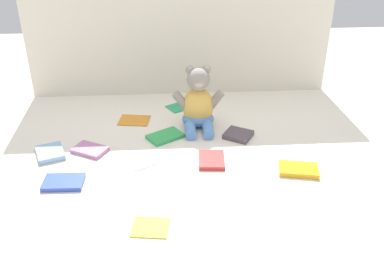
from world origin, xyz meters
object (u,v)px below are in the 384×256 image
object	(u,v)px
book_case_0	(140,161)
book_case_1	(150,227)
book_case_3	(134,120)
book_case_5	(50,153)
book_case_4	(90,150)
book_case_8	(238,135)
book_case_2	(180,106)
book_case_7	(298,169)
book_case_9	(212,160)
book_case_10	(63,182)
book_case_6	(165,136)
teddy_bear	(198,105)

from	to	relation	value
book_case_0	book_case_1	world-z (taller)	same
book_case_3	book_case_5	xyz separation A→B (m)	(-0.30, -0.26, 0.01)
book_case_3	book_case_0	bearing A→B (deg)	15.13
book_case_4	book_case_8	size ratio (longest dim) A/B	1.21
book_case_2	book_case_5	bearing A→B (deg)	97.28
book_case_0	book_case_7	bearing A→B (deg)	-41.91
book_case_9	book_case_10	xyz separation A→B (m)	(-0.51, -0.10, 0.00)
book_case_6	book_case_8	world-z (taller)	book_case_8
book_case_4	book_case_6	xyz separation A→B (m)	(0.28, 0.09, -0.00)
book_case_1	book_case_3	xyz separation A→B (m)	(-0.08, 0.69, 0.00)
book_case_0	book_case_3	xyz separation A→B (m)	(-0.04, 0.33, 0.00)
book_case_8	book_case_9	world-z (taller)	book_case_8
book_case_2	book_case_6	xyz separation A→B (m)	(-0.07, -0.28, 0.00)
book_case_4	book_case_3	bearing A→B (deg)	176.75
book_case_4	book_case_6	size ratio (longest dim) A/B	0.91
book_case_0	book_case_6	bearing A→B (deg)	30.27
book_case_5	book_case_7	distance (m)	0.90
book_case_1	book_case_5	size ratio (longest dim) A/B	0.89
book_case_7	book_case_10	distance (m)	0.80
book_case_4	book_case_5	world-z (taller)	book_case_5
book_case_2	book_case_5	distance (m)	0.63
book_case_7	book_case_8	xyz separation A→B (m)	(-0.17, 0.26, 0.00)
teddy_bear	book_case_10	world-z (taller)	teddy_bear
book_case_6	book_case_8	xyz separation A→B (m)	(0.29, -0.02, 0.00)
book_case_0	book_case_6	size ratio (longest dim) A/B	0.68
book_case_0	book_case_10	distance (m)	0.28
book_case_4	book_case_6	bearing A→B (deg)	135.64
teddy_bear	book_case_1	distance (m)	0.66
teddy_bear	book_case_9	xyz separation A→B (m)	(0.03, -0.29, -0.09)
book_case_3	book_case_7	world-z (taller)	book_case_7
book_case_4	book_case_7	bearing A→B (deg)	104.61
teddy_bear	book_case_0	distance (m)	0.37
book_case_6	book_case_10	size ratio (longest dim) A/B	1.02
book_case_1	book_case_7	world-z (taller)	book_case_7
book_case_5	book_case_6	xyz separation A→B (m)	(0.43, 0.10, -0.00)
book_case_9	book_case_2	bearing A→B (deg)	-74.11
book_case_6	book_case_10	bearing A→B (deg)	-81.30
book_case_10	book_case_0	bearing A→B (deg)	117.12
book_case_1	book_case_10	size ratio (longest dim) A/B	0.79
teddy_bear	book_case_5	xyz separation A→B (m)	(-0.56, -0.20, -0.09)
teddy_bear	book_case_3	distance (m)	0.29
book_case_8	book_case_6	bearing A→B (deg)	-62.14
book_case_2	book_case_8	size ratio (longest dim) A/B	1.07
book_case_6	book_case_9	world-z (taller)	book_case_9
book_case_10	book_case_8	bearing A→B (deg)	115.14
book_case_5	book_case_8	size ratio (longest dim) A/B	1.16
book_case_2	book_case_5	xyz separation A→B (m)	(-0.50, -0.38, 0.01)
book_case_5	book_case_6	world-z (taller)	book_case_5
teddy_bear	book_case_7	distance (m)	0.50
book_case_3	book_case_9	world-z (taller)	book_case_9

